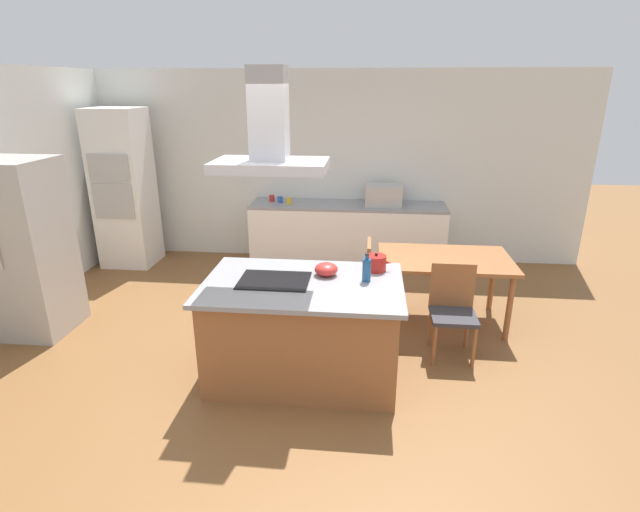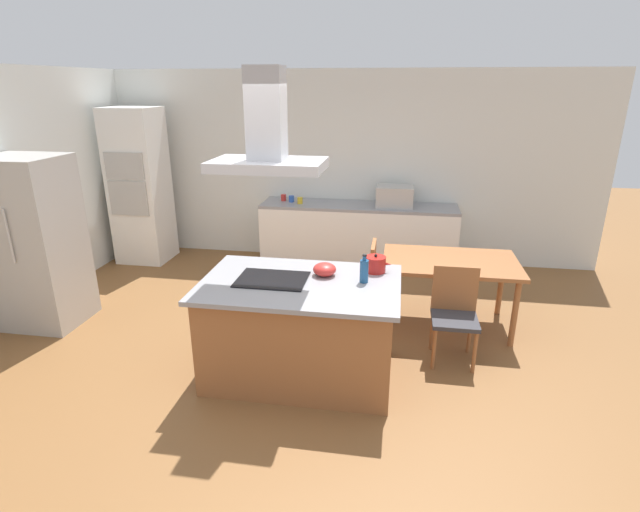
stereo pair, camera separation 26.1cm
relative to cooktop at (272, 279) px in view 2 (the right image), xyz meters
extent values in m
plane|color=brown|center=(0.25, 1.50, -0.91)|extent=(16.00, 16.00, 0.00)
cube|color=silver|center=(0.25, 3.25, 0.44)|extent=(7.20, 0.10, 2.70)
cube|color=silver|center=(-3.20, 1.00, 0.44)|extent=(0.10, 8.80, 2.70)
cube|color=#995B33|center=(0.25, 0.00, -0.48)|extent=(1.61, 1.01, 0.86)
cube|color=gray|center=(0.25, 0.00, -0.03)|extent=(1.71, 1.11, 0.04)
cube|color=black|center=(0.00, 0.00, 0.00)|extent=(0.60, 0.44, 0.01)
cylinder|color=#B21E19|center=(0.87, 0.34, 0.07)|extent=(0.19, 0.19, 0.14)
sphere|color=black|center=(0.87, 0.34, 0.15)|extent=(0.03, 0.03, 0.03)
cone|color=#B21E19|center=(0.98, 0.34, 0.07)|extent=(0.06, 0.03, 0.04)
cylinder|color=navy|center=(0.79, 0.08, 0.09)|extent=(0.07, 0.07, 0.20)
cylinder|color=navy|center=(0.79, 0.08, 0.21)|extent=(0.03, 0.03, 0.04)
cylinder|color=black|center=(0.79, 0.08, 0.24)|extent=(0.04, 0.04, 0.01)
ellipsoid|color=red|center=(0.43, 0.18, 0.05)|extent=(0.21, 0.21, 0.11)
cube|color=white|center=(0.49, 2.88, -0.48)|extent=(2.74, 0.62, 0.86)
cube|color=gray|center=(0.49, 2.88, -0.03)|extent=(2.74, 0.62, 0.04)
cube|color=#B2AFAA|center=(0.99, 2.88, 0.13)|extent=(0.50, 0.38, 0.28)
cylinder|color=red|center=(-0.60, 2.96, 0.04)|extent=(0.08, 0.08, 0.09)
cylinder|color=#2D56B2|center=(-0.47, 2.89, 0.04)|extent=(0.08, 0.08, 0.09)
cylinder|color=gold|center=(-0.33, 2.82, 0.04)|extent=(0.08, 0.08, 0.09)
cube|color=white|center=(-2.65, 2.65, 0.19)|extent=(0.70, 0.64, 2.20)
cube|color=#B2AFAA|center=(-2.65, 2.32, 0.54)|extent=(0.56, 0.02, 0.36)
cube|color=#B2AFAA|center=(-2.65, 2.32, 0.09)|extent=(0.56, 0.02, 0.48)
cube|color=#B2AFAA|center=(-2.73, 0.57, 0.00)|extent=(0.80, 0.70, 1.82)
cylinder|color=beige|center=(-2.68, 0.20, 0.19)|extent=(0.02, 0.02, 0.55)
cube|color=#995B33|center=(1.62, 1.19, -0.18)|extent=(1.40, 0.90, 0.04)
cylinder|color=#995B33|center=(1.00, 0.82, -0.55)|extent=(0.06, 0.06, 0.71)
cylinder|color=#995B33|center=(2.24, 0.82, -0.55)|extent=(0.06, 0.06, 0.71)
cylinder|color=#995B33|center=(1.00, 1.56, -0.55)|extent=(0.06, 0.06, 0.71)
cylinder|color=#995B33|center=(2.24, 1.56, -0.55)|extent=(0.06, 0.06, 0.71)
cube|color=#333338|center=(0.62, 1.19, -0.48)|extent=(0.42, 0.42, 0.04)
cube|color=#995B33|center=(0.81, 1.19, -0.24)|extent=(0.04, 0.42, 0.44)
cylinder|color=#995B33|center=(0.44, 1.01, -0.70)|extent=(0.04, 0.04, 0.41)
cylinder|color=#995B33|center=(0.44, 1.37, -0.70)|extent=(0.04, 0.04, 0.41)
cylinder|color=#995B33|center=(0.80, 1.01, -0.70)|extent=(0.04, 0.04, 0.41)
cylinder|color=#995B33|center=(0.80, 1.37, -0.70)|extent=(0.04, 0.04, 0.41)
cube|color=#333338|center=(1.62, 0.44, -0.48)|extent=(0.42, 0.42, 0.04)
cube|color=#995B33|center=(1.62, 0.63, -0.24)|extent=(0.42, 0.04, 0.44)
cylinder|color=#995B33|center=(1.80, 0.26, -0.70)|extent=(0.04, 0.04, 0.41)
cylinder|color=#995B33|center=(1.44, 0.26, -0.70)|extent=(0.04, 0.04, 0.41)
cylinder|color=#995B33|center=(1.80, 0.62, -0.70)|extent=(0.04, 0.04, 0.41)
cylinder|color=#995B33|center=(1.44, 0.62, -0.70)|extent=(0.04, 0.04, 0.41)
cube|color=#ADADB2|center=(0.00, 0.00, 0.98)|extent=(0.90, 0.55, 0.08)
cube|color=#ADADB2|center=(0.00, 0.00, 1.37)|extent=(0.28, 0.24, 0.70)
camera|label=1|loc=(0.78, -3.79, 1.59)|focal=27.22mm
camera|label=2|loc=(1.04, -3.75, 1.59)|focal=27.22mm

